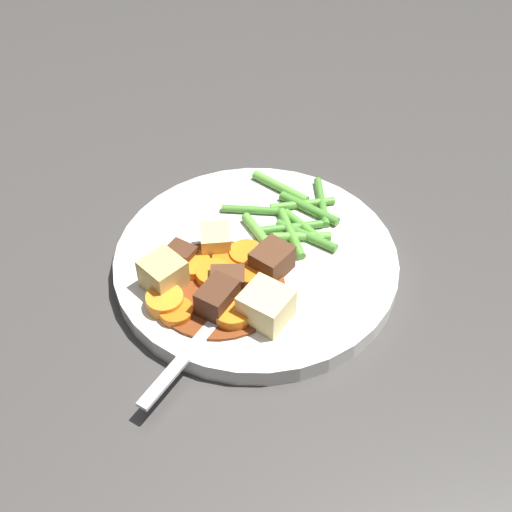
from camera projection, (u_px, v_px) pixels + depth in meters
ground_plane at (256, 270)px, 0.63m from camera, size 3.00×3.00×0.00m
dinner_plate at (256, 263)px, 0.63m from camera, size 0.25×0.25×0.02m
stew_sauce at (219, 288)px, 0.59m from camera, size 0.11×0.11×0.00m
carrot_slice_0 at (253, 274)px, 0.60m from camera, size 0.04×0.04×0.01m
carrot_slice_1 at (176, 312)px, 0.57m from camera, size 0.04×0.04×0.01m
carrot_slice_2 at (165, 301)px, 0.58m from camera, size 0.04×0.04×0.01m
carrot_slice_3 at (229, 261)px, 0.61m from camera, size 0.03×0.03×0.01m
carrot_slice_4 at (213, 275)px, 0.60m from camera, size 0.04×0.04×0.01m
carrot_slice_5 at (247, 257)px, 0.61m from camera, size 0.04×0.04×0.01m
carrot_slice_6 at (194, 266)px, 0.61m from camera, size 0.03×0.03×0.01m
carrot_slice_7 at (233, 312)px, 0.57m from camera, size 0.04×0.04×0.01m
potato_chunk_0 at (215, 241)px, 0.62m from camera, size 0.04×0.04×0.02m
potato_chunk_1 at (163, 274)px, 0.59m from camera, size 0.03×0.04×0.03m
potato_chunk_2 at (266, 306)px, 0.56m from camera, size 0.04×0.05×0.03m
meat_chunk_0 at (272, 260)px, 0.60m from camera, size 0.04×0.03×0.02m
meat_chunk_1 at (182, 255)px, 0.61m from camera, size 0.02×0.03×0.02m
meat_chunk_2 at (217, 299)px, 0.57m from camera, size 0.04×0.03×0.03m
meat_chunk_3 at (228, 280)px, 0.59m from camera, size 0.04×0.03×0.02m
green_bean_0 at (289, 227)px, 0.64m from camera, size 0.06×0.04×0.01m
green_bean_1 at (289, 231)px, 0.64m from camera, size 0.03×0.06×0.01m
green_bean_2 at (301, 224)px, 0.65m from camera, size 0.01×0.05×0.01m
green_bean_3 at (306, 236)px, 0.63m from camera, size 0.03×0.06×0.01m
green_bean_4 at (280, 187)px, 0.68m from camera, size 0.02×0.06×0.01m
green_bean_5 at (302, 236)px, 0.63m from camera, size 0.05×0.04×0.01m
green_bean_6 at (322, 202)px, 0.67m from camera, size 0.04×0.06×0.01m
green_bean_7 at (309, 208)px, 0.66m from camera, size 0.02×0.06×0.01m
green_bean_8 at (303, 204)px, 0.67m from camera, size 0.06×0.04×0.01m
green_bean_9 at (263, 238)px, 0.63m from camera, size 0.02×0.07×0.01m
green_bean_10 at (250, 210)px, 0.66m from camera, size 0.04×0.04×0.01m
fork at (214, 323)px, 0.57m from camera, size 0.17×0.07×0.00m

